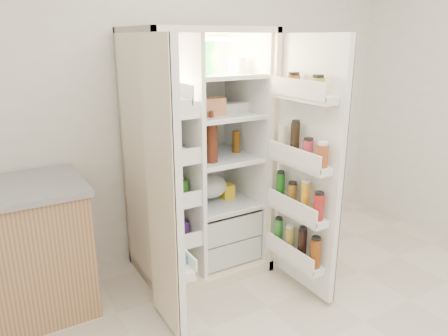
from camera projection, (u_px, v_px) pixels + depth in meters
wall_back at (189, 88)px, 3.36m from camera, size 4.00×0.02×2.70m
refrigerator at (197, 174)px, 3.20m from camera, size 0.92×0.70×1.80m
freezer_door at (165, 192)px, 2.41m from camera, size 0.15×0.40×1.72m
fridge_door at (307, 172)px, 2.81m from camera, size 0.17×0.58×1.72m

